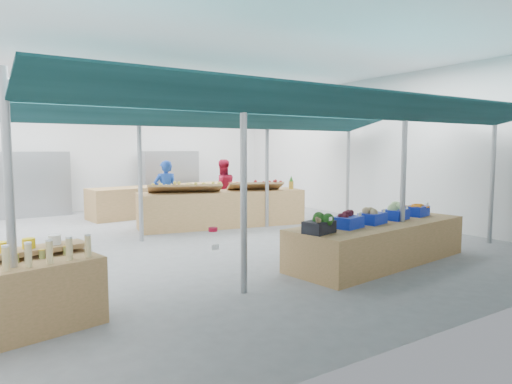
% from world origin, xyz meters
% --- Properties ---
extents(floor, '(13.00, 13.00, 0.00)m').
position_xyz_m(floor, '(0.00, 0.00, 0.00)').
color(floor, slate).
rests_on(floor, ground).
extents(hall, '(13.00, 13.00, 13.00)m').
position_xyz_m(hall, '(0.00, 1.44, 2.65)').
color(hall, silver).
rests_on(hall, ground).
extents(pole_grid, '(10.00, 4.60, 3.00)m').
position_xyz_m(pole_grid, '(0.75, -1.75, 1.81)').
color(pole_grid, gray).
rests_on(pole_grid, floor).
extents(awnings, '(9.50, 7.08, 0.30)m').
position_xyz_m(awnings, '(0.75, -1.75, 2.78)').
color(awnings, '#0A272B').
rests_on(awnings, pole_grid).
extents(back_shelving_left, '(2.00, 0.50, 2.00)m').
position_xyz_m(back_shelving_left, '(-2.50, 6.00, 1.00)').
color(back_shelving_left, '#B23F33').
rests_on(back_shelving_left, floor).
extents(back_shelving_right, '(2.00, 0.50, 2.00)m').
position_xyz_m(back_shelving_right, '(2.00, 6.00, 1.00)').
color(back_shelving_right, '#B23F33').
rests_on(back_shelving_right, floor).
extents(bottle_shelf, '(1.98, 1.42, 1.10)m').
position_xyz_m(bottle_shelf, '(-3.99, -3.83, 0.45)').
color(bottle_shelf, olive).
rests_on(bottle_shelf, floor).
extents(veg_counter, '(4.01, 1.76, 0.75)m').
position_xyz_m(veg_counter, '(2.07, -3.83, 0.38)').
color(veg_counter, olive).
rests_on(veg_counter, floor).
extents(fruit_counter, '(4.61, 1.87, 0.96)m').
position_xyz_m(fruit_counter, '(1.54, 1.24, 0.48)').
color(fruit_counter, olive).
rests_on(fruit_counter, floor).
extents(far_counter, '(5.30, 1.58, 0.94)m').
position_xyz_m(far_counter, '(1.27, 4.26, 0.47)').
color(far_counter, olive).
rests_on(far_counter, floor).
extents(crate_stack, '(0.54, 0.43, 0.57)m').
position_xyz_m(crate_stack, '(3.76, -3.93, 0.29)').
color(crate_stack, '#0F25A3').
rests_on(crate_stack, floor).
extents(vendor_left, '(0.72, 0.54, 1.80)m').
position_xyz_m(vendor_left, '(0.34, 2.34, 0.90)').
color(vendor_left, '#183D9F').
rests_on(vendor_left, floor).
extents(vendor_right, '(0.98, 0.83, 1.80)m').
position_xyz_m(vendor_right, '(2.14, 2.34, 0.90)').
color(vendor_right, '#B71635').
rests_on(vendor_right, floor).
extents(crate_broccoli, '(0.57, 0.46, 0.35)m').
position_xyz_m(crate_broccoli, '(0.41, -4.04, 0.91)').
color(crate_broccoli, black).
rests_on(crate_broccoli, veg_counter).
extents(crate_beets, '(0.57, 0.46, 0.29)m').
position_xyz_m(crate_beets, '(1.16, -3.95, 0.89)').
color(crate_beets, '#0F25A3').
rests_on(crate_beets, veg_counter).
extents(crate_celeriac, '(0.57, 0.46, 0.31)m').
position_xyz_m(crate_celeriac, '(1.85, -3.86, 0.90)').
color(crate_celeriac, '#0F25A3').
rests_on(crate_celeriac, veg_counter).
extents(crate_cabbage, '(0.57, 0.46, 0.35)m').
position_xyz_m(crate_cabbage, '(2.60, -3.77, 0.91)').
color(crate_cabbage, '#0F25A3').
rests_on(crate_cabbage, veg_counter).
extents(crate_carrots, '(0.57, 0.46, 0.29)m').
position_xyz_m(crate_carrots, '(3.35, -3.67, 0.87)').
color(crate_carrots, '#0F25A3').
rests_on(crate_carrots, veg_counter).
extents(sparrow, '(0.12, 0.09, 0.11)m').
position_xyz_m(sparrow, '(0.26, -4.19, 1.00)').
color(sparrow, brown).
rests_on(sparrow, crate_broccoli).
extents(pole_ribbon, '(0.12, 0.12, 0.28)m').
position_xyz_m(pole_ribbon, '(-1.77, -4.52, 1.08)').
color(pole_ribbon, '#B10B29').
rests_on(pole_ribbon, pole_grid).
extents(apple_heap_yellow, '(2.02, 1.34, 0.27)m').
position_xyz_m(apple_heap_yellow, '(0.47, 1.33, 1.13)').
color(apple_heap_yellow, '#997247').
rests_on(apple_heap_yellow, fruit_counter).
extents(apple_heap_red, '(1.65, 1.19, 0.27)m').
position_xyz_m(apple_heap_red, '(2.42, 0.96, 1.13)').
color(apple_heap_red, '#997247').
rests_on(apple_heap_red, fruit_counter).
extents(pineapple, '(0.14, 0.14, 0.39)m').
position_xyz_m(pineapple, '(3.52, 0.76, 1.14)').
color(pineapple, '#8C6019').
rests_on(pineapple, fruit_counter).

